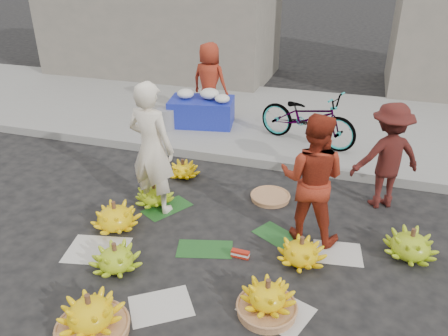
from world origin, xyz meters
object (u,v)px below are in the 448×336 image
(banana_bunch_0, at_px, (115,216))
(bicycle, at_px, (307,117))
(vendor_cream, at_px, (152,149))
(flower_table, at_px, (202,110))
(banana_bunch_4, at_px, (301,252))

(banana_bunch_0, bearing_deg, bicycle, 59.11)
(vendor_cream, height_order, bicycle, vendor_cream)
(banana_bunch_0, distance_m, vendor_cream, 0.97)
(vendor_cream, bearing_deg, bicycle, -112.53)
(banana_bunch_0, distance_m, flower_table, 3.53)
(banana_bunch_4, bearing_deg, bicycle, 97.37)
(banana_bunch_4, height_order, bicycle, bicycle)
(bicycle, bearing_deg, flower_table, 99.85)
(flower_table, height_order, bicycle, bicycle)
(banana_bunch_4, xyz_separation_m, vendor_cream, (-2.06, 0.57, 0.73))
(banana_bunch_4, relative_size, flower_table, 0.48)
(vendor_cream, height_order, flower_table, vendor_cream)
(banana_bunch_4, bearing_deg, banana_bunch_0, -179.40)
(vendor_cream, relative_size, bicycle, 0.99)
(banana_bunch_0, xyz_separation_m, vendor_cream, (0.27, 0.59, 0.71))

